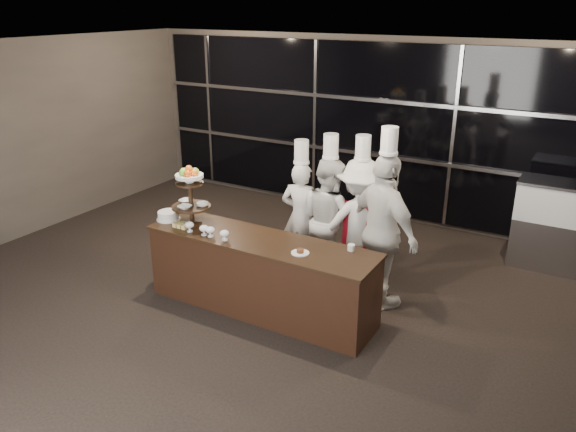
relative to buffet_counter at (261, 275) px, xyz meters
The scene contains 14 objects.
room 1.65m from the buffet_counter, 89.92° to the right, with size 10.00×10.00×10.00m.
window_wall 3.80m from the buffet_counter, 89.97° to the left, with size 8.60×0.10×2.80m.
buffet_counter is the anchor object (origin of this frame).
display_stand 1.33m from the buffet_counter, behind, with size 0.48×0.48×0.74m.
compotes 0.83m from the buffet_counter, 159.78° to the right, with size 0.63×0.11×0.12m.
layer_cake 1.44m from the buffet_counter, behind, with size 0.30×0.30×0.11m.
pastry_squares 1.15m from the buffet_counter, behind, with size 0.20×0.13×0.05m.
small_plate 0.76m from the buffet_counter, ahead, with size 0.20×0.20×0.05m.
chef_cup 1.17m from the buffet_counter, 13.55° to the left, with size 0.08×0.08×0.07m, color white.
display_case 4.23m from the buffet_counter, 45.56° to the left, with size 1.28×0.56×1.24m.
chef_a 1.25m from the buffet_counter, 95.73° to the left, with size 0.60×0.43×1.83m.
chef_b 1.28m from the buffet_counter, 75.63° to the left, with size 1.01×0.94×1.96m.
chef_c 1.47m from the buffet_counter, 59.80° to the left, with size 1.25×1.13×1.99m.
chef_d 1.53m from the buffet_counter, 34.77° to the left, with size 1.21×0.96×2.21m.
Camera 1 is at (3.28, -3.70, 3.50)m, focal length 35.00 mm.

